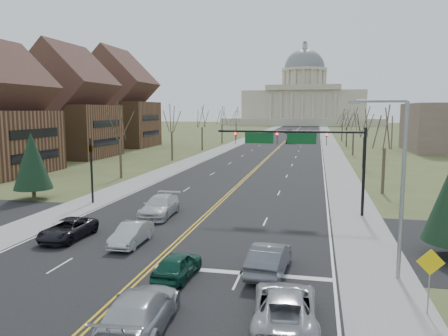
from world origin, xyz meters
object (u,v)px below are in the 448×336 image
at_px(signal_left, 91,163).
at_px(car_sb_outer_lead, 68,229).
at_px(car_nb_outer_lead, 269,258).
at_px(car_sb_inner_lead, 132,234).
at_px(car_sb_inner_second, 160,206).
at_px(warn_sign, 430,269).
at_px(signal_mast, 301,144).
at_px(car_far_sb, 289,131).
at_px(car_nb_inner_second, 140,311).
at_px(car_nb_outer_second, 285,307).
at_px(street_light, 398,177).
at_px(car_nb_inner_lead, 178,265).
at_px(car_far_nb, 291,140).

relative_size(signal_left, car_sb_outer_lead, 1.25).
xyz_separation_m(car_nb_outer_lead, car_sb_inner_lead, (-9.15, 3.06, -0.10)).
xyz_separation_m(car_sb_inner_lead, car_sb_inner_second, (-0.91, 7.58, 0.12)).
height_order(warn_sign, car_nb_outer_lead, warn_sign).
bearing_deg(signal_mast, car_nb_outer_lead, -93.96).
bearing_deg(car_far_sb, car_nb_inner_second, -81.44).
relative_size(signal_mast, car_nb_outer_second, 2.20).
bearing_deg(car_nb_inner_second, car_sb_inner_lead, -69.60).
relative_size(signal_left, warn_sign, 2.09).
xyz_separation_m(car_nb_inner_second, car_sb_inner_lead, (-4.88, 10.22, -0.11)).
bearing_deg(signal_left, warn_sign, -35.02).
bearing_deg(car_sb_outer_lead, street_light, -5.88).
distance_m(signal_mast, car_sb_outer_lead, 19.04).
xyz_separation_m(warn_sign, car_nb_inner_lead, (-11.57, 1.69, -1.33)).
bearing_deg(car_far_nb, car_sb_outer_lead, 81.22).
distance_m(car_nb_inner_second, car_far_nb, 99.80).
xyz_separation_m(car_sb_outer_lead, car_sb_inner_second, (3.77, 7.31, 0.16)).
xyz_separation_m(signal_left, car_sb_inner_second, (7.90, -3.52, -2.88)).
height_order(signal_left, car_sb_outer_lead, signal_left).
bearing_deg(car_sb_inner_second, car_far_nb, 83.66).
height_order(signal_left, warn_sign, signal_left).
xyz_separation_m(signal_mast, car_sb_inner_second, (-11.04, -3.52, -4.93)).
relative_size(car_nb_inner_lead, car_nb_outer_lead, 0.81).
relative_size(car_sb_inner_second, car_far_sb, 1.18).
bearing_deg(warn_sign, street_light, 100.75).
height_order(car_nb_outer_second, car_sb_outer_lead, car_nb_outer_second).
bearing_deg(car_sb_inner_second, car_sb_outer_lead, -119.68).
bearing_deg(car_sb_inner_second, street_light, -33.83).
height_order(car_nb_inner_lead, car_nb_outer_second, car_nb_outer_second).
height_order(car_nb_inner_second, car_far_nb, car_nb_inner_second).
xyz_separation_m(street_light, car_sb_inner_lead, (-15.43, 2.40, -4.51)).
xyz_separation_m(car_nb_outer_second, car_far_sb, (-9.42, 148.47, 0.05)).
relative_size(car_nb_outer_lead, car_sb_outer_lead, 1.02).
bearing_deg(car_sb_inner_lead, warn_sign, -21.83).
bearing_deg(signal_left, car_sb_inner_second, -24.03).
bearing_deg(car_nb_outer_lead, car_sb_inner_second, -41.50).
distance_m(car_nb_inner_lead, car_far_sb, 144.67).
distance_m(warn_sign, car_nb_outer_lead, 7.88).
relative_size(car_nb_inner_second, car_sb_outer_lead, 1.17).
distance_m(street_light, car_sb_inner_second, 19.64).
bearing_deg(street_light, car_nb_outer_second, -129.35).
height_order(car_nb_outer_lead, car_nb_outer_second, car_nb_outer_lead).
distance_m(car_nb_outer_lead, car_far_sb, 143.20).
relative_size(street_light, car_nb_outer_second, 1.65).
relative_size(car_sb_inner_lead, car_far_sb, 0.89).
xyz_separation_m(signal_left, car_sb_outer_lead, (4.14, -10.83, -3.04)).
bearing_deg(signal_left, signal_mast, -0.00).
distance_m(car_nb_outer_lead, car_nb_outer_second, 5.64).
bearing_deg(car_far_nb, car_nb_inner_lead, 87.17).
height_order(car_nb_inner_second, car_sb_inner_second, car_sb_inner_second).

